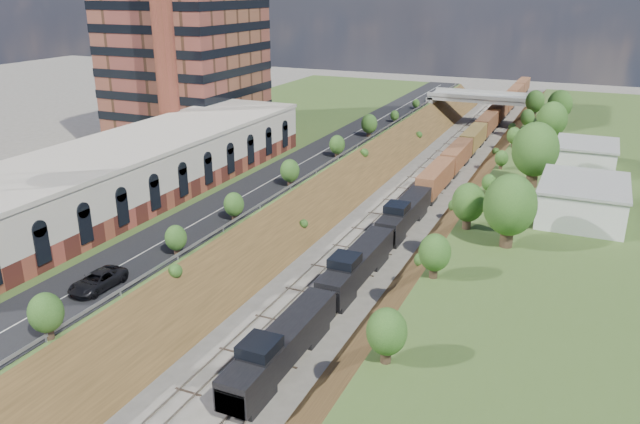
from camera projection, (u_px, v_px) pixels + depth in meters
platform_left at (205, 166)px, 100.57m from camera, size 44.00×180.00×5.00m
embankment_left at (330, 199)px, 92.99m from camera, size 10.00×180.00×10.00m
embankment_right at (479, 220)px, 84.55m from camera, size 10.00×180.00×10.00m
rail_left_track at (384, 206)px, 89.74m from camera, size 1.58×180.00×0.18m
rail_right_track at (419, 211)px, 87.74m from camera, size 1.58×180.00×0.18m
road at (303, 163)px, 92.99m from camera, size 8.00×180.00×0.10m
guardrail at (327, 163)px, 91.08m from camera, size 0.10×171.00×0.70m
commercial_building at (136, 168)px, 77.73m from camera, size 14.30×62.30×7.00m
smokestack at (162, 22)px, 90.62m from camera, size 3.20×3.20×40.00m
overpass at (483, 104)px, 140.30m from camera, size 24.50×8.30×7.40m
white_building_near at (582, 201)px, 70.50m from camera, size 9.00×12.00×4.00m
white_building_far at (585, 157)px, 89.64m from camera, size 8.00×10.00×3.60m
tree_right_large at (510, 206)px, 61.88m from camera, size 5.25×5.25×7.61m
tree_left_crest at (149, 254)px, 56.57m from camera, size 2.45×2.45×3.55m
freight_train at (473, 138)px, 119.64m from camera, size 2.73×169.20×4.55m
suv at (98, 281)px, 54.02m from camera, size 2.67×5.55×1.52m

